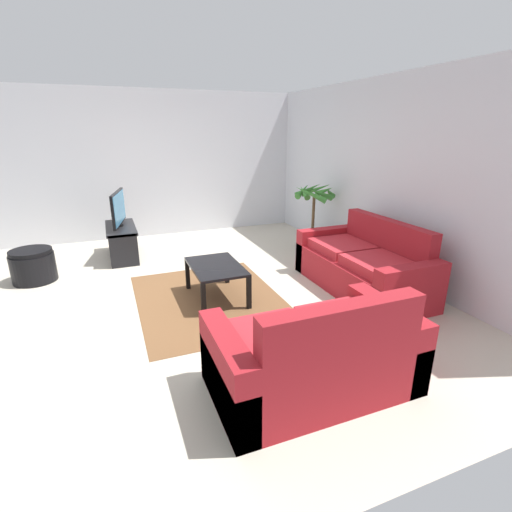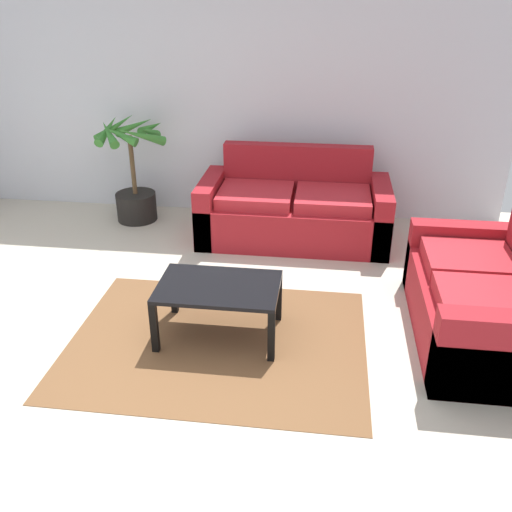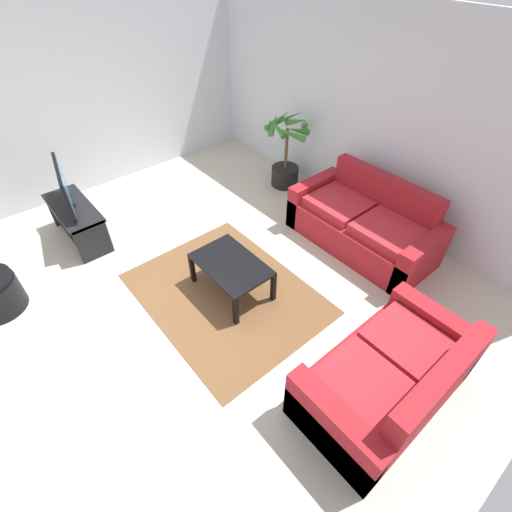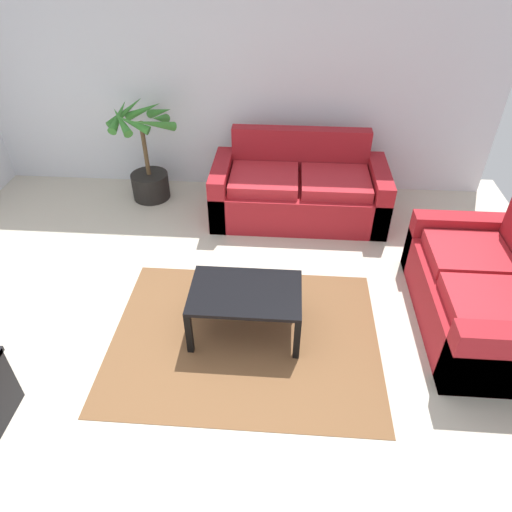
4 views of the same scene
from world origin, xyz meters
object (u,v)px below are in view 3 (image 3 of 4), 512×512
potted_palm (286,157)px  coffee_table (231,267)px  couch_main (363,226)px  tv (64,187)px  tv_stand (76,218)px  couch_loveseat (389,379)px

potted_palm → coffee_table: bearing=-57.6°
potted_palm → couch_main: bearing=-8.7°
couch_main → potted_palm: (-1.78, 0.27, 0.18)m
couch_main → coffee_table: 1.90m
couch_main → coffee_table: size_ratio=2.13×
tv → coffee_table: (2.12, 0.98, -0.44)m
tv_stand → potted_palm: (0.77, 3.11, 0.15)m
tv → potted_palm: bearing=76.1°
couch_main → potted_palm: potted_palm is taller
tv → coffee_table: size_ratio=1.02×
couch_main → tv_stand: size_ratio=1.73×
potted_palm → couch_loveseat: bearing=-29.7°
couch_loveseat → potted_palm: potted_palm is taller
tv_stand → tv: size_ratio=1.21×
couch_main → tv: size_ratio=2.10×
coffee_table → potted_palm: potted_palm is taller
couch_loveseat → potted_palm: (-3.30, 1.88, 0.18)m
tv → couch_main: bearing=48.0°
potted_palm → tv_stand: bearing=-103.9°
couch_loveseat → coffee_table: (-1.95, -0.24, 0.07)m
couch_loveseat → tv: bearing=-163.3°
tv → coffee_table: bearing=24.8°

